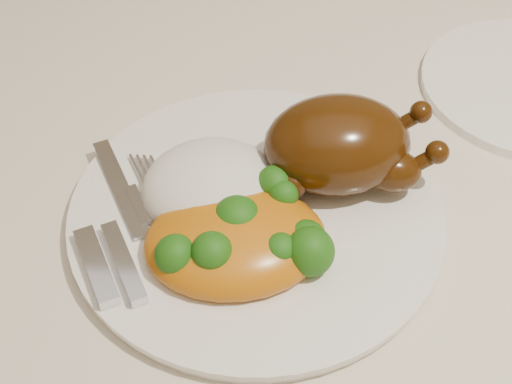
{
  "coord_description": "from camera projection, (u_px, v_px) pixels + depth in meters",
  "views": [
    {
      "loc": [
        -0.13,
        -0.47,
        1.22
      ],
      "look_at": [
        -0.16,
        -0.07,
        0.8
      ],
      "focal_mm": 50.0,
      "sensor_mm": 36.0,
      "label": 1
    }
  ],
  "objects": [
    {
      "name": "dining_table",
      "position": [
        416.0,
        241.0,
        0.72
      ],
      "size": [
        1.6,
        0.9,
        0.76
      ],
      "color": "brown",
      "rests_on": "floor"
    },
    {
      "name": "roast_chicken",
      "position": [
        341.0,
        144.0,
        0.59
      ],
      "size": [
        0.16,
        0.11,
        0.08
      ],
      "rotation": [
        0.0,
        0.0,
        0.18
      ],
      "color": "#3F2006",
      "rests_on": "dinner_plate"
    },
    {
      "name": "dinner_plate",
      "position": [
        256.0,
        214.0,
        0.6
      ],
      "size": [
        0.32,
        0.32,
        0.01
      ],
      "primitive_type": "cylinder",
      "rotation": [
        0.0,
        0.0,
        0.03
      ],
      "color": "white",
      "rests_on": "tablecloth"
    },
    {
      "name": "tablecloth",
      "position": [
        429.0,
        191.0,
        0.66
      ],
      "size": [
        1.73,
        1.03,
        0.18
      ],
      "color": "beige",
      "rests_on": "dining_table"
    },
    {
      "name": "rice_mound",
      "position": [
        212.0,
        188.0,
        0.59
      ],
      "size": [
        0.14,
        0.13,
        0.06
      ],
      "rotation": [
        0.0,
        0.0,
        0.2
      ],
      "color": "white",
      "rests_on": "dinner_plate"
    },
    {
      "name": "mac_and_cheese",
      "position": [
        245.0,
        237.0,
        0.55
      ],
      "size": [
        0.16,
        0.14,
        0.06
      ],
      "rotation": [
        0.0,
        0.0,
        0.21
      ],
      "color": "#C55F0C",
      "rests_on": "dinner_plate"
    },
    {
      "name": "cutlery",
      "position": [
        117.0,
        238.0,
        0.56
      ],
      "size": [
        0.08,
        0.18,
        0.01
      ],
      "rotation": [
        0.0,
        0.0,
        0.5
      ],
      "color": "silver",
      "rests_on": "dinner_plate"
    }
  ]
}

